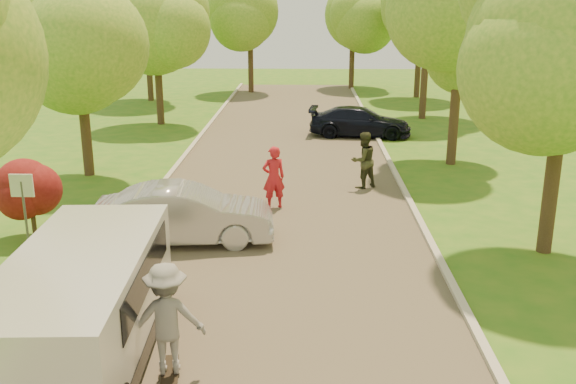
# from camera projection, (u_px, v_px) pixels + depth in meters

# --- Properties ---
(ground) EXTENTS (100.00, 100.00, 0.00)m
(ground) POSITION_uv_depth(u_px,v_px,m) (258.00, 352.00, 11.48)
(ground) COLOR #2C6A19
(ground) RESTS_ON ground
(road) EXTENTS (8.00, 60.00, 0.01)m
(road) POSITION_uv_depth(u_px,v_px,m) (278.00, 211.00, 19.14)
(road) COLOR #4C4438
(road) RESTS_ON ground
(curb_left) EXTENTS (0.18, 60.00, 0.12)m
(curb_left) POSITION_uv_depth(u_px,v_px,m) (143.00, 208.00, 19.23)
(curb_left) COLOR #B2AD9E
(curb_left) RESTS_ON ground
(curb_right) EXTENTS (0.18, 60.00, 0.12)m
(curb_right) POSITION_uv_depth(u_px,v_px,m) (414.00, 211.00, 19.01)
(curb_right) COLOR #B2AD9E
(curb_right) RESTS_ON ground
(street_sign) EXTENTS (0.55, 0.06, 2.17)m
(street_sign) POSITION_uv_depth(u_px,v_px,m) (23.00, 199.00, 15.02)
(street_sign) COLOR #59595E
(street_sign) RESTS_ON ground
(red_shrub) EXTENTS (1.70, 1.70, 1.95)m
(red_shrub) POSITION_uv_depth(u_px,v_px,m) (31.00, 199.00, 16.61)
(red_shrub) COLOR #382619
(red_shrub) RESTS_ON ground
(tree_l_midb) EXTENTS (4.30, 4.20, 6.62)m
(tree_l_midb) POSITION_uv_depth(u_px,v_px,m) (83.00, 45.00, 21.85)
(tree_l_midb) COLOR #382619
(tree_l_midb) RESTS_ON ground
(tree_l_far) EXTENTS (4.92, 4.80, 7.79)m
(tree_l_far) POSITION_uv_depth(u_px,v_px,m) (159.00, 13.00, 31.16)
(tree_l_far) COLOR #382619
(tree_l_far) RESTS_ON ground
(tree_r_midb) EXTENTS (4.51, 4.40, 7.01)m
(tree_r_midb) POSITION_uv_depth(u_px,v_px,m) (466.00, 34.00, 23.31)
(tree_r_midb) COLOR #382619
(tree_r_midb) RESTS_ON ground
(tree_r_far) EXTENTS (5.33, 5.20, 8.34)m
(tree_r_far) POSITION_uv_depth(u_px,v_px,m) (433.00, 5.00, 32.59)
(tree_r_far) COLOR #382619
(tree_r_far) RESTS_ON ground
(tree_bg_a) EXTENTS (5.12, 5.00, 7.72)m
(tree_bg_a) POSITION_uv_depth(u_px,v_px,m) (149.00, 13.00, 38.94)
(tree_bg_a) COLOR #382619
(tree_bg_a) RESTS_ON ground
(tree_bg_b) EXTENTS (5.12, 5.00, 7.95)m
(tree_bg_b) POSITION_uv_depth(u_px,v_px,m) (425.00, 9.00, 40.31)
(tree_bg_b) COLOR #382619
(tree_bg_b) RESTS_ON ground
(tree_bg_c) EXTENTS (4.92, 4.80, 7.33)m
(tree_bg_c) POSITION_uv_depth(u_px,v_px,m) (253.00, 17.00, 42.68)
(tree_bg_c) COLOR #382619
(tree_bg_c) RESTS_ON ground
(tree_bg_d) EXTENTS (5.12, 5.00, 7.72)m
(tree_bg_d) POSITION_uv_depth(u_px,v_px,m) (356.00, 12.00, 44.32)
(tree_bg_d) COLOR #382619
(tree_bg_d) RESTS_ON ground
(minivan) EXTENTS (2.42, 5.59, 2.04)m
(minivan) POSITION_uv_depth(u_px,v_px,m) (82.00, 307.00, 10.79)
(minivan) COLOR silver
(minivan) RESTS_ON ground
(silver_sedan) EXTENTS (4.71, 2.03, 1.51)m
(silver_sedan) POSITION_uv_depth(u_px,v_px,m) (184.00, 215.00, 16.48)
(silver_sedan) COLOR #AAA9AE
(silver_sedan) RESTS_ON ground
(dark_sedan) EXTENTS (4.85, 2.40, 1.35)m
(dark_sedan) POSITION_uv_depth(u_px,v_px,m) (360.00, 122.00, 29.56)
(dark_sedan) COLOR black
(dark_sedan) RESTS_ON ground
(longboard) EXTENTS (0.43, 1.01, 0.11)m
(longboard) POSITION_uv_depth(u_px,v_px,m) (170.00, 371.00, 10.68)
(longboard) COLOR black
(longboard) RESTS_ON ground
(skateboarder) EXTENTS (1.33, 0.90, 1.91)m
(skateboarder) POSITION_uv_depth(u_px,v_px,m) (167.00, 319.00, 10.40)
(skateboarder) COLOR gray
(skateboarder) RESTS_ON longboard
(person_striped) EXTENTS (0.81, 0.66, 1.91)m
(person_striped) POSITION_uv_depth(u_px,v_px,m) (274.00, 178.00, 19.16)
(person_striped) COLOR #B41B26
(person_striped) RESTS_ON ground
(person_olive) EXTENTS (1.16, 1.10, 1.90)m
(person_olive) POSITION_uv_depth(u_px,v_px,m) (363.00, 160.00, 21.27)
(person_olive) COLOR #323620
(person_olive) RESTS_ON ground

